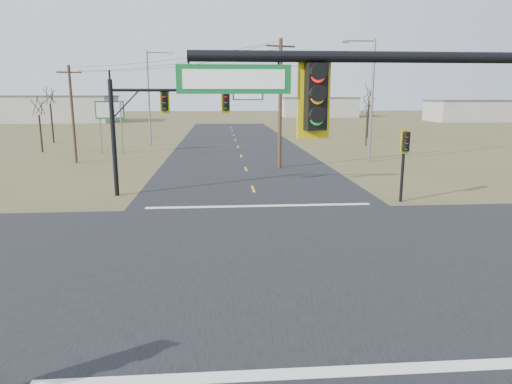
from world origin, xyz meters
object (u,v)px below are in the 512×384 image
(pedestal_signal_ne, at_px, (405,148))
(bare_tree_a, at_px, (38,105))
(mast_arm_far, at_px, (166,112))
(utility_pole_near, at_px, (280,103))
(highway_sign, at_px, (110,116))
(bare_tree_c, at_px, (368,105))
(utility_pole_far, at_px, (72,113))
(streetlight_b, at_px, (297,97))
(bare_tree_b, at_px, (49,95))
(streetlight_c, at_px, (151,93))
(bare_tree_d, at_px, (369,92))
(streetlight_a, at_px, (370,94))

(pedestal_signal_ne, xyz_separation_m, bare_tree_a, (-28.45, 24.97, 1.79))
(mast_arm_far, bearing_deg, bare_tree_a, 101.26)
(utility_pole_near, height_order, highway_sign, utility_pole_near)
(pedestal_signal_ne, height_order, bare_tree_c, bare_tree_c)
(pedestal_signal_ne, bearing_deg, utility_pole_far, 126.23)
(streetlight_b, bearing_deg, highway_sign, -156.70)
(utility_pole_near, bearing_deg, streetlight_b, 77.90)
(highway_sign, bearing_deg, bare_tree_b, 116.69)
(streetlight_c, bearing_deg, utility_pole_near, -37.27)
(mast_arm_far, bearing_deg, highway_sign, 87.43)
(mast_arm_far, relative_size, streetlight_b, 0.88)
(streetlight_b, distance_m, bare_tree_d, 10.03)
(pedestal_signal_ne, bearing_deg, bare_tree_a, 121.79)
(bare_tree_b, bearing_deg, streetlight_c, -15.13)
(pedestal_signal_ne, distance_m, bare_tree_d, 40.29)
(bare_tree_a, bearing_deg, mast_arm_far, -54.94)
(streetlight_c, xyz_separation_m, bare_tree_b, (-12.72, 3.44, -0.22))
(utility_pole_far, relative_size, streetlight_b, 0.83)
(mast_arm_far, distance_m, utility_pole_far, 16.89)
(mast_arm_far, xyz_separation_m, highway_sign, (-7.89, 20.31, -1.08))
(utility_pole_far, bearing_deg, bare_tree_b, 114.32)
(utility_pole_far, distance_m, bare_tree_c, 32.09)
(pedestal_signal_ne, relative_size, streetlight_c, 0.38)
(bare_tree_c, relative_size, bare_tree_d, 0.77)
(bare_tree_d, bearing_deg, streetlight_a, -108.09)
(streetlight_c, bearing_deg, streetlight_a, -18.61)
(mast_arm_far, relative_size, bare_tree_d, 1.13)
(bare_tree_a, height_order, bare_tree_d, bare_tree_d)
(streetlight_b, bearing_deg, bare_tree_c, -81.17)
(utility_pole_far, distance_m, bare_tree_b, 19.68)
(mast_arm_far, relative_size, utility_pole_far, 1.06)
(streetlight_b, bearing_deg, streetlight_c, -168.09)
(mast_arm_far, relative_size, streetlight_a, 0.84)
(bare_tree_c, bearing_deg, bare_tree_d, 71.25)
(utility_pole_near, bearing_deg, bare_tree_a, 152.23)
(utility_pole_near, height_order, utility_pole_far, utility_pole_near)
(utility_pole_far, relative_size, bare_tree_b, 1.13)
(bare_tree_d, bearing_deg, streetlight_c, -165.60)
(bare_tree_c, bearing_deg, utility_pole_near, -127.64)
(streetlight_c, height_order, bare_tree_b, streetlight_c)
(highway_sign, bearing_deg, streetlight_a, -31.54)
(pedestal_signal_ne, bearing_deg, utility_pole_near, 95.21)
(mast_arm_far, height_order, streetlight_c, streetlight_c)
(streetlight_c, bearing_deg, bare_tree_c, 12.34)
(pedestal_signal_ne, height_order, utility_pole_far, utility_pole_far)
(highway_sign, relative_size, streetlight_a, 0.50)
(pedestal_signal_ne, xyz_separation_m, streetlight_c, (-17.99, 31.39, 3.09))
(utility_pole_near, relative_size, bare_tree_d, 1.30)
(bare_tree_a, bearing_deg, highway_sign, -12.23)
(streetlight_a, xyz_separation_m, streetlight_b, (-1.99, 26.12, -0.28))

